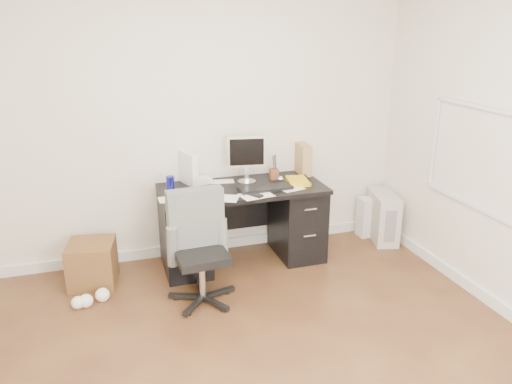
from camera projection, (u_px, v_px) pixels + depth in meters
ground at (269, 377)px, 3.24m from camera, size 4.00×4.00×0.00m
room_shell at (276, 123)px, 2.73m from camera, size 4.02×4.02×2.71m
desk at (243, 222)px, 4.68m from camera, size 1.50×0.70×0.75m
loose_papers at (222, 191)px, 4.46m from camera, size 1.10×0.60×0.00m
lcd_monitor at (247, 159)px, 4.62m from camera, size 0.39×0.26×0.45m
keyboard at (266, 188)px, 4.48m from camera, size 0.49×0.19×0.03m
computer_mouse at (280, 179)px, 4.69m from camera, size 0.07×0.07×0.06m
travel_mug at (170, 185)px, 4.36m from camera, size 0.08×0.08×0.16m
white_binder at (189, 169)px, 4.59m from camera, size 0.20×0.29×0.30m
magazine_file at (303, 159)px, 4.91m from camera, size 0.14×0.26×0.30m
pen_cup at (274, 167)px, 4.76m from camera, size 0.11×0.11×0.24m
yellow_book at (298, 181)px, 4.66m from camera, size 0.23×0.28×0.04m
paper_remote at (256, 194)px, 4.34m from camera, size 0.32×0.27×0.02m
office_chair at (201, 250)px, 3.97m from camera, size 0.55×0.55×0.93m
pc_tower at (383, 217)px, 5.21m from camera, size 0.35×0.55×0.51m
shopping_bag at (372, 216)px, 5.33m from camera, size 0.32×0.24×0.42m
wicker_basket at (92, 263)px, 4.34m from camera, size 0.44×0.44×0.38m
desk_printer at (295, 236)px, 5.07m from camera, size 0.39×0.33×0.23m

